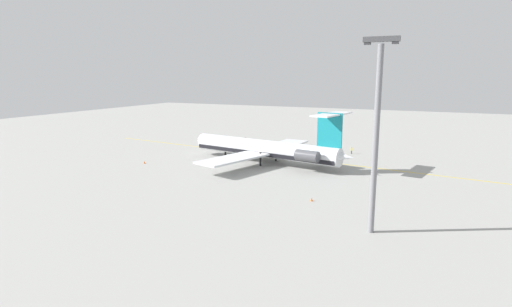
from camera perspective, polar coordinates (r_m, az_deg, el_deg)
ground at (r=94.86m, az=4.95°, el=-0.51°), size 284.41×284.41×0.00m
main_jetliner at (r=87.36m, az=1.72°, el=0.65°), size 39.80×35.38×11.63m
ground_crew_near_nose at (r=100.94m, az=13.18°, el=0.55°), size 0.40×0.27×1.68m
ground_crew_near_tail at (r=113.70m, az=-1.47°, el=2.00°), size 0.45×0.28×1.77m
safety_cone_nose at (r=97.37m, az=16.49°, el=-0.46°), size 0.40×0.40×0.55m
safety_cone_wingtip at (r=62.56m, az=7.75°, el=-6.35°), size 0.40×0.40×0.55m
safety_cone_tail at (r=91.02m, az=-15.29°, el=-1.17°), size 0.40×0.40×0.55m
taxiway_centreline at (r=95.62m, az=3.01°, el=-0.39°), size 104.65×13.48×0.01m
light_mast at (r=49.24m, az=16.44°, el=3.38°), size 4.00×0.70×22.92m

